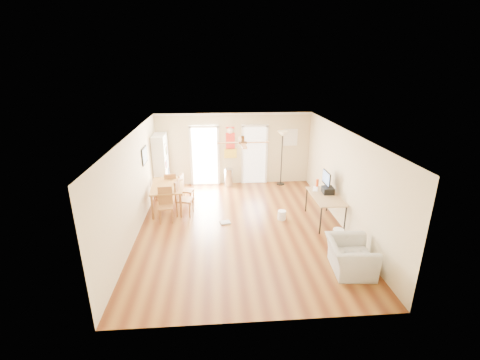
{
  "coord_description": "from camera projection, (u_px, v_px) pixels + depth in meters",
  "views": [
    {
      "loc": [
        -0.66,
        -7.99,
        4.24
      ],
      "look_at": [
        0.0,
        0.6,
        1.15
      ],
      "focal_mm": 24.54,
      "sensor_mm": 36.0,
      "label": 1
    }
  ],
  "objects": [
    {
      "name": "dining_chair_right_b",
      "position": [
        184.0,
        198.0,
        9.55
      ],
      "size": [
        0.51,
        0.51,
        1.06
      ],
      "primitive_type": null,
      "rotation": [
        0.0,
        0.0,
        1.37
      ],
      "color": "#A87436",
      "rests_on": "floor"
    },
    {
      "name": "bathroom_doorway",
      "position": [
        254.0,
        155.0,
        11.95
      ],
      "size": [
        0.8,
        0.1,
        2.1
      ],
      "primitive_type": null,
      "color": "white",
      "rests_on": "wall_back"
    },
    {
      "name": "wall_back",
      "position": [
        234.0,
        149.0,
        11.82
      ],
      "size": [
        5.5,
        0.04,
        2.6
      ],
      "primitive_type": null,
      "color": "beige",
      "rests_on": "floor"
    },
    {
      "name": "printer",
      "position": [
        328.0,
        190.0,
        9.17
      ],
      "size": [
        0.31,
        0.36,
        0.18
      ],
      "primitive_type": "cube",
      "rotation": [
        0.0,
        0.0,
        -0.05
      ],
      "color": "black",
      "rests_on": "computer_desk"
    },
    {
      "name": "wall_decal",
      "position": [
        230.0,
        142.0,
        11.71
      ],
      "size": [
        0.46,
        0.03,
        1.1
      ],
      "primitive_type": "cube",
      "color": "red",
      "rests_on": "wall_back"
    },
    {
      "name": "torchiere_lamp",
      "position": [
        282.0,
        158.0,
        11.79
      ],
      "size": [
        0.45,
        0.45,
        1.99
      ],
      "primitive_type": null,
      "rotation": [
        0.0,
        0.0,
        0.23
      ],
      "color": "black",
      "rests_on": "floor"
    },
    {
      "name": "ac_grille",
      "position": [
        291.0,
        137.0,
        11.81
      ],
      "size": [
        0.5,
        0.04,
        0.6
      ],
      "primitive_type": "cube",
      "color": "white",
      "rests_on": "wall_back"
    },
    {
      "name": "framed_poster",
      "position": [
        145.0,
        155.0,
        9.52
      ],
      "size": [
        0.04,
        0.66,
        0.48
      ],
      "primitive_type": "cube",
      "color": "black",
      "rests_on": "wall_left"
    },
    {
      "name": "wastebasket_a",
      "position": [
        282.0,
        215.0,
        9.36
      ],
      "size": [
        0.24,
        0.24,
        0.27
      ],
      "primitive_type": "cylinder",
      "rotation": [
        0.0,
        0.0,
        0.02
      ],
      "color": "white",
      "rests_on": "floor"
    },
    {
      "name": "dining_table",
      "position": [
        168.0,
        197.0,
        10.0
      ],
      "size": [
        1.03,
        1.6,
        0.76
      ],
      "primitive_type": null,
      "rotation": [
        0.0,
        0.0,
        0.08
      ],
      "color": "#AC7937",
      "rests_on": "floor"
    },
    {
      "name": "orange_bottle",
      "position": [
        317.0,
        183.0,
        9.63
      ],
      "size": [
        0.09,
        0.09,
        0.24
      ],
      "primitive_type": "cylinder",
      "rotation": [
        0.0,
        0.0,
        0.2
      ],
      "color": "#D94513",
      "rests_on": "computer_desk"
    },
    {
      "name": "computer_desk",
      "position": [
        324.0,
        209.0,
        9.15
      ],
      "size": [
        0.73,
        1.46,
        0.78
      ],
      "primitive_type": null,
      "color": "tan",
      "rests_on": "floor"
    },
    {
      "name": "wall_right",
      "position": [
        344.0,
        180.0,
        8.74
      ],
      "size": [
        0.04,
        7.0,
        2.6
      ],
      "primitive_type": null,
      "color": "beige",
      "rests_on": "floor"
    },
    {
      "name": "bookshelf",
      "position": [
        161.0,
        163.0,
        11.18
      ],
      "size": [
        0.65,
        0.98,
        2.0
      ],
      "primitive_type": null,
      "rotation": [
        0.0,
        0.0,
        -0.31
      ],
      "color": "silver",
      "rests_on": "floor"
    },
    {
      "name": "floor",
      "position": [
        242.0,
        227.0,
        8.98
      ],
      "size": [
        7.0,
        7.0,
        0.0
      ],
      "primitive_type": "plane",
      "color": "brown",
      "rests_on": "ground"
    },
    {
      "name": "dining_chair_far",
      "position": [
        170.0,
        186.0,
        10.65
      ],
      "size": [
        0.44,
        0.44,
        0.91
      ],
      "primitive_type": null,
      "rotation": [
        0.0,
        0.0,
        3.32
      ],
      "color": "olive",
      "rests_on": "floor"
    },
    {
      "name": "imac",
      "position": [
        326.0,
        181.0,
        9.34
      ],
      "size": [
        0.12,
        0.6,
        0.56
      ],
      "primitive_type": null,
      "rotation": [
        0.0,
        0.0,
        0.06
      ],
      "color": "black",
      "rests_on": "computer_desk"
    },
    {
      "name": "wall_left",
      "position": [
        134.0,
        185.0,
        8.34
      ],
      "size": [
        0.04,
        7.0,
        2.6
      ],
      "primitive_type": null,
      "color": "beige",
      "rests_on": "floor"
    },
    {
      "name": "kitchen_doorway",
      "position": [
        205.0,
        156.0,
        11.82
      ],
      "size": [
        0.9,
        0.1,
        2.1
      ],
      "primitive_type": null,
      "color": "white",
      "rests_on": "wall_back"
    },
    {
      "name": "floor_cloth",
      "position": [
        225.0,
        223.0,
        9.17
      ],
      "size": [
        0.31,
        0.27,
        0.04
      ],
      "primitive_type": "cube",
      "rotation": [
        0.0,
        0.0,
        0.2
      ],
      "color": "#A2A29D",
      "rests_on": "floor"
    },
    {
      "name": "crown_molding",
      "position": [
        242.0,
        135.0,
        8.11
      ],
      "size": [
        5.5,
        7.0,
        0.08
      ],
      "primitive_type": null,
      "color": "white",
      "rests_on": "wall_back"
    },
    {
      "name": "ceiling_fan",
      "position": [
        243.0,
        143.0,
        7.87
      ],
      "size": [
        1.24,
        1.24,
        0.2
      ],
      "primitive_type": null,
      "color": "#593819",
      "rests_on": "ceiling"
    },
    {
      "name": "dining_chair_right_a",
      "position": [
        187.0,
        189.0,
        10.41
      ],
      "size": [
        0.46,
        0.46,
        0.92
      ],
      "primitive_type": null,
      "rotation": [
        0.0,
        0.0,
        1.32
      ],
      "color": "#8F5E2E",
      "rests_on": "floor"
    },
    {
      "name": "wastebasket_b",
      "position": [
        338.0,
        235.0,
        8.23
      ],
      "size": [
        0.28,
        0.28,
        0.32
      ],
      "primitive_type": "cylinder",
      "rotation": [
        0.0,
        0.0,
        0.03
      ],
      "color": "white",
      "rests_on": "floor"
    },
    {
      "name": "ceiling",
      "position": [
        242.0,
        133.0,
        8.1
      ],
      "size": [
        5.5,
        7.0,
        0.0
      ],
      "primitive_type": null,
      "color": "silver",
      "rests_on": "floor"
    },
    {
      "name": "armchair",
      "position": [
        350.0,
        256.0,
        7.0
      ],
      "size": [
        1.0,
        1.12,
        0.68
      ],
      "primitive_type": "imported",
      "rotation": [
        0.0,
        0.0,
        1.49
      ],
      "color": "#AEAEA9",
      "rests_on": "floor"
    },
    {
      "name": "keyboard",
      "position": [
        315.0,
        189.0,
        9.5
      ],
      "size": [
        0.26,
        0.43,
        0.02
      ],
      "primitive_type": "cube",
      "rotation": [
        0.0,
        0.0,
        -0.32
      ],
      "color": "white",
      "rests_on": "computer_desk"
    },
    {
      "name": "trash_can",
      "position": [
        229.0,
        177.0,
        11.84
      ],
      "size": [
        0.39,
        0.39,
        0.65
      ],
      "primitive_type": "cylinder",
      "rotation": [
        0.0,
        0.0,
        0.34
      ],
      "color": "#B5B4B7",
      "rests_on": "floor"
    },
    {
      "name": "dining_chair_near",
      "position": [
        166.0,
        205.0,
        9.14
      ],
      "size": [
        0.44,
        0.44,
        0.97
      ],
      "primitive_type": null,
      "rotation": [
        0.0,
        0.0,
        0.1
      ],
      "color": "#9C6732",
      "rests_on": "floor"
    },
    {
      "name": "wall_front",
      "position": [
        260.0,
        257.0,
        5.25
      ],
      "size": [
        5.5,
        0.04,
        2.6
      ],
      "primitive_type": null,
      "color": "beige",
      "rests_on": "floor"
    }
  ]
}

